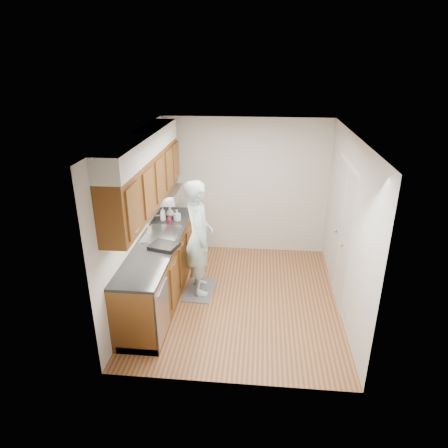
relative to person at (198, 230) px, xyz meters
name	(u,v)px	position (x,y,z in m)	size (l,w,h in m)	color
floor	(238,298)	(0.63, -0.18, -1.04)	(3.50, 3.50, 0.00)	#A0683D
ceiling	(241,135)	(0.63, -0.18, 1.46)	(3.50, 3.50, 0.00)	white
wall_left	(137,220)	(-0.87, -0.18, 0.21)	(0.02, 3.50, 2.50)	beige
wall_right	(347,228)	(2.13, -0.18, 0.21)	(0.02, 3.50, 2.50)	beige
wall_back	(245,187)	(0.63, 1.57, 0.21)	(3.00, 0.02, 2.50)	beige
counter	(160,267)	(-0.57, -0.18, -0.55)	(0.64, 2.80, 1.30)	brown
upper_cabinets	(145,173)	(-0.71, -0.13, 0.91)	(0.47, 2.80, 1.21)	brown
closet_door	(341,234)	(2.11, 0.12, -0.02)	(0.02, 1.22, 2.05)	silver
floor_mat	(200,289)	(0.00, 0.00, -1.03)	(0.45, 0.76, 0.01)	slate
person	(198,230)	(0.00, 0.00, 0.00)	(0.72, 0.48, 2.05)	#A9CBCE
soap_bottle_a	(163,213)	(-0.68, 0.58, 0.02)	(0.10, 0.10, 0.25)	silver
soap_bottle_b	(177,215)	(-0.45, 0.61, -0.01)	(0.08, 0.09, 0.19)	silver
soap_bottle_c	(170,212)	(-0.61, 0.77, -0.01)	(0.13, 0.13, 0.17)	silver
soda_can	(170,220)	(-0.55, 0.49, -0.05)	(0.06, 0.06, 0.11)	#A31C2C
dish_rack	(164,246)	(-0.43, -0.44, -0.07)	(0.37, 0.32, 0.06)	black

